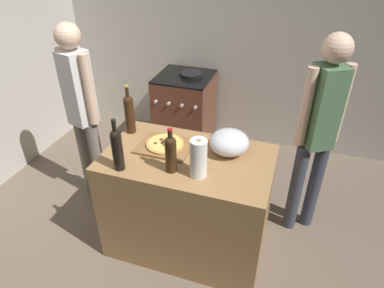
% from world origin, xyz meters
% --- Properties ---
extents(ground_plane, '(4.44, 3.11, 0.02)m').
position_xyz_m(ground_plane, '(0.00, 1.25, -0.01)').
color(ground_plane, '#6B5B4C').
extents(kitchen_wall_rear, '(4.44, 0.10, 2.60)m').
position_xyz_m(kitchen_wall_rear, '(0.00, 2.56, 1.30)').
color(kitchen_wall_rear, '#BCB7AD').
rests_on(kitchen_wall_rear, ground_plane).
extents(counter, '(1.25, 0.74, 0.90)m').
position_xyz_m(counter, '(0.22, 0.66, 0.45)').
color(counter, '#9E7247').
rests_on(counter, ground_plane).
extents(cutting_board, '(0.40, 0.32, 0.02)m').
position_xyz_m(cutting_board, '(0.01, 0.73, 0.91)').
color(cutting_board, olive).
rests_on(cutting_board, counter).
extents(pizza, '(0.29, 0.29, 0.03)m').
position_xyz_m(pizza, '(0.01, 0.73, 0.93)').
color(pizza, tan).
rests_on(pizza, cutting_board).
extents(mixing_bowl, '(0.30, 0.30, 0.18)m').
position_xyz_m(mixing_bowl, '(0.49, 0.81, 0.99)').
color(mixing_bowl, '#B2B2B7').
rests_on(mixing_bowl, counter).
extents(paper_towel_roll, '(0.11, 0.11, 0.28)m').
position_xyz_m(paper_towel_roll, '(0.35, 0.48, 1.04)').
color(paper_towel_roll, white).
rests_on(paper_towel_roll, counter).
extents(wine_bottle_green, '(0.08, 0.08, 0.39)m').
position_xyz_m(wine_bottle_green, '(-0.19, 0.38, 1.07)').
color(wine_bottle_green, black).
rests_on(wine_bottle_green, counter).
extents(wine_bottle_dark, '(0.08, 0.08, 0.41)m').
position_xyz_m(wine_bottle_dark, '(-0.34, 0.86, 1.08)').
color(wine_bottle_dark, '#331E0F').
rests_on(wine_bottle_dark, counter).
extents(wine_bottle_amber, '(0.08, 0.08, 0.33)m').
position_xyz_m(wine_bottle_amber, '(0.16, 0.47, 1.05)').
color(wine_bottle_amber, '#331E0F').
rests_on(wine_bottle_amber, counter).
extents(stove, '(0.61, 0.63, 0.94)m').
position_xyz_m(stove, '(-0.34, 2.16, 0.45)').
color(stove, brown).
rests_on(stove, ground_plane).
extents(person_in_stripes, '(0.35, 0.24, 1.71)m').
position_xyz_m(person_in_stripes, '(-0.86, 0.95, 0.98)').
color(person_in_stripes, slate).
rests_on(person_in_stripes, ground_plane).
extents(person_in_red, '(0.33, 0.27, 1.74)m').
position_xyz_m(person_in_red, '(1.10, 1.18, 1.01)').
color(person_in_red, '#383D4C').
rests_on(person_in_red, ground_plane).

